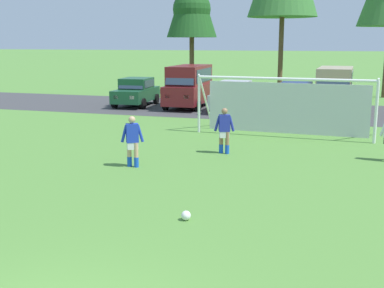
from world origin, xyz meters
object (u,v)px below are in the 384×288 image
player_defender_far (224,131)px  parked_car_slot_center (295,98)px  parked_car_slot_center_left (233,96)px  soccer_ball (186,215)px  soccer_goal (286,104)px  player_midfield_center (132,142)px  parked_car_slot_center_right (335,89)px  parked_car_slot_left (189,85)px  parked_car_slot_far_left (136,92)px

player_defender_far → parked_car_slot_center: (1.40, 10.91, 0.05)m
player_defender_far → parked_car_slot_center_left: size_ratio=0.39×
soccer_ball → parked_car_slot_center_left: bearing=99.3°
soccer_goal → player_midfield_center: bearing=-118.6°
parked_car_slot_center → parked_car_slot_center_right: 2.38m
parked_car_slot_center_right → parked_car_slot_left: bearing=-177.4°
parked_car_slot_center → parked_car_slot_center_right: parked_car_slot_center_right is taller
parked_car_slot_left → parked_car_slot_center_left: (2.92, -0.82, -0.47)m
soccer_goal → parked_car_slot_center_left: soccer_goal is taller
parked_car_slot_far_left → parked_car_slot_left: parked_car_slot_left is taller
parked_car_slot_center_left → parked_car_slot_center_right: size_ratio=0.88×
soccer_ball → parked_car_slot_center_left: parked_car_slot_center_left is taller
parked_car_slot_center_left → parked_car_slot_center_right: parked_car_slot_center_right is taller
soccer_goal → player_defender_far: bearing=-109.8°
player_midfield_center → soccer_goal: bearing=61.4°
soccer_ball → soccer_goal: 11.44m
player_defender_far → soccer_goal: bearing=70.2°
soccer_ball → parked_car_slot_center_right: 19.17m
parked_car_slot_center_right → player_midfield_center: bearing=-111.2°
parked_car_slot_far_left → parked_car_slot_center: size_ratio=1.02×
parked_car_slot_far_left → player_defender_far: bearing=-53.7°
player_midfield_center → player_defender_far: bearing=49.8°
soccer_ball → player_defender_far: (-0.80, 6.88, 0.71)m
player_midfield_center → parked_car_slot_center_right: (5.75, 14.83, 0.52)m
parked_car_slot_far_left → parked_car_slot_center: same height
soccer_goal → parked_car_slot_far_left: 12.26m
parked_car_slot_center_right → soccer_goal: bearing=-103.4°
soccer_ball → parked_car_slot_center_right: (2.62, 18.95, 1.23)m
parked_car_slot_far_left → parked_car_slot_center_left: 6.35m
soccer_goal → player_defender_far: 4.77m
player_defender_far → parked_car_slot_left: 12.74m
soccer_goal → parked_car_slot_center: size_ratio=1.78×
soccer_ball → parked_car_slot_center: (0.60, 17.80, 0.77)m
parked_car_slot_far_left → player_midfield_center: bearing=-66.8°
parked_car_slot_far_left → parked_car_slot_center: 9.85m
soccer_goal → parked_car_slot_far_left: (-10.05, 7.02, -0.42)m
player_defender_far → parked_car_slot_center_left: (-2.11, 10.87, 0.05)m
soccer_goal → player_midfield_center: soccer_goal is taller
parked_car_slot_far_left → parked_car_slot_center_left: size_ratio=1.01×
parked_car_slot_center_left → player_defender_far: bearing=-79.0°
parked_car_slot_left → parked_car_slot_center_left: 3.07m
soccer_ball → player_midfield_center: size_ratio=0.13×
player_midfield_center → soccer_ball: bearing=-52.8°
player_defender_far → parked_car_slot_left: bearing=113.3°
parked_car_slot_far_left → parked_car_slot_center_right: 11.88m
soccer_goal → parked_car_slot_center: soccer_goal is taller
soccer_ball → parked_car_slot_far_left: size_ratio=0.05×
player_midfield_center → parked_car_slot_center: (3.73, 13.67, 0.05)m
soccer_ball → parked_car_slot_center_left: (-2.91, 17.75, 0.77)m
soccer_ball → player_midfield_center: bearing=127.2°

